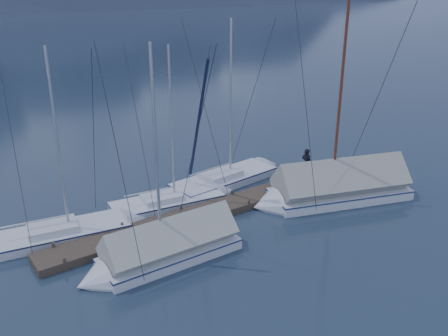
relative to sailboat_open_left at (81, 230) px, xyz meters
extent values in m
plane|color=#172434|center=(6.51, -3.74, -0.16)|extent=(1000.00, 1000.00, 0.00)
cube|color=#382D23|center=(6.51, -1.74, 0.01)|extent=(18.00, 1.50, 0.34)
cube|color=black|center=(0.51, -1.74, -0.21)|extent=(3.00, 1.30, 0.30)
cube|color=black|center=(6.51, -1.74, -0.21)|extent=(3.00, 1.30, 0.30)
cube|color=black|center=(12.51, -1.74, -0.21)|extent=(3.00, 1.30, 0.30)
cylinder|color=#382D23|center=(-1.49, -1.04, 0.19)|extent=(0.12, 0.12, 0.35)
cylinder|color=#382D23|center=(-1.49, -2.44, 0.19)|extent=(0.12, 0.12, 0.35)
cylinder|color=#382D23|center=(1.51, -1.04, 0.19)|extent=(0.12, 0.12, 0.35)
cylinder|color=#382D23|center=(1.51, -2.44, 0.19)|extent=(0.12, 0.12, 0.35)
cylinder|color=#382D23|center=(4.51, -1.04, 0.19)|extent=(0.12, 0.12, 0.35)
cylinder|color=#382D23|center=(4.51, -2.44, 0.19)|extent=(0.12, 0.12, 0.35)
cylinder|color=#382D23|center=(7.51, -1.04, 0.19)|extent=(0.12, 0.12, 0.35)
cylinder|color=#382D23|center=(7.51, -2.44, 0.19)|extent=(0.12, 0.12, 0.35)
cylinder|color=#382D23|center=(10.51, -1.04, 0.19)|extent=(0.12, 0.12, 0.35)
cylinder|color=#382D23|center=(10.51, -2.44, 0.19)|extent=(0.12, 0.12, 0.35)
cylinder|color=#382D23|center=(13.51, -1.04, 0.19)|extent=(0.12, 0.12, 0.35)
cylinder|color=#382D23|center=(13.51, -2.44, 0.19)|extent=(0.12, 0.12, 0.35)
cube|color=silver|center=(-0.85, 0.14, -0.04)|extent=(6.02, 2.86, 0.64)
cube|color=silver|center=(-0.85, 0.14, -0.33)|extent=(5.02, 1.86, 0.29)
cube|color=#191F4B|center=(-0.85, 0.14, 0.23)|extent=(6.08, 2.89, 0.06)
cone|color=silver|center=(2.43, -0.41, -0.04)|extent=(1.35, 2.00, 1.85)
cube|color=silver|center=(-1.13, 0.19, 0.42)|extent=(2.22, 1.67, 0.29)
cylinder|color=#B2B7BF|center=(-0.47, 0.08, 4.13)|extent=(0.12, 0.12, 7.70)
cylinder|color=#B2B7BF|center=(-1.80, 0.30, 0.85)|extent=(2.58, 0.52, 0.09)
cylinder|color=#26262B|center=(0.96, -0.16, 4.13)|extent=(0.51, 2.87, 7.71)
cube|color=silver|center=(4.50, 0.25, -0.05)|extent=(5.75, 2.61, 0.61)
cube|color=silver|center=(4.50, 0.25, -0.32)|extent=(4.81, 1.67, 0.28)
cube|color=#19204C|center=(4.50, 0.25, 0.21)|extent=(5.81, 2.64, 0.06)
cone|color=silver|center=(7.65, -0.20, -0.05)|extent=(1.26, 1.90, 1.77)
cube|color=silver|center=(4.22, 0.28, 0.40)|extent=(2.10, 1.55, 0.28)
cylinder|color=#B2B7BF|center=(4.86, 0.19, 3.95)|extent=(0.11, 0.11, 7.39)
cylinder|color=#B2B7BF|center=(3.58, 0.38, 0.81)|extent=(2.48, 0.43, 0.08)
cylinder|color=#26262B|center=(6.24, 0.00, 3.95)|extent=(0.42, 2.77, 7.40)
cube|color=silver|center=(8.49, 0.98, -0.03)|extent=(6.37, 2.65, 0.68)
cube|color=silver|center=(8.49, 0.98, -0.34)|extent=(5.36, 1.63, 0.31)
cube|color=#1F1B53|center=(8.49, 0.98, 0.26)|extent=(6.43, 2.67, 0.06)
cone|color=silver|center=(12.04, 1.31, -0.03)|extent=(1.32, 2.08, 1.98)
cube|color=silver|center=(8.18, 0.95, 0.46)|extent=(2.30, 1.65, 0.31)
cylinder|color=#B2B7BF|center=(8.90, 1.01, 4.44)|extent=(0.12, 0.12, 8.27)
cylinder|color=#B2B7BF|center=(7.46, 0.88, 0.93)|extent=(2.79, 0.36, 0.09)
cylinder|color=#26262B|center=(10.44, 1.16, 4.44)|extent=(0.32, 3.11, 8.28)
cube|color=silver|center=(12.11, -4.09, -0.02)|extent=(7.51, 4.65, 0.75)
cube|color=silver|center=(12.11, -4.09, -0.36)|extent=(6.14, 3.24, 0.34)
cube|color=navy|center=(12.11, -4.09, 0.30)|extent=(7.59, 4.69, 0.07)
cone|color=silver|center=(8.26, -2.79, -0.02)|extent=(1.96, 2.69, 2.41)
cylinder|color=#592819|center=(11.67, -3.94, 4.93)|extent=(0.14, 0.14, 9.14)
cylinder|color=#592819|center=(13.19, -4.45, 1.04)|extent=(3.05, 1.12, 0.10)
cylinder|color=#26262B|center=(10.00, -3.38, 4.93)|extent=(1.17, 3.39, 9.15)
cube|color=#96978D|center=(12.11, -4.09, 0.81)|extent=(7.19, 4.58, 2.56)
cube|color=silver|center=(2.24, -4.06, -0.04)|extent=(5.66, 2.10, 0.66)
cube|color=silver|center=(2.24, -4.06, -0.34)|extent=(4.80, 1.18, 0.30)
cube|color=navy|center=(2.24, -4.06, 0.25)|extent=(5.72, 2.12, 0.06)
cone|color=silver|center=(-1.03, -4.01, -0.04)|extent=(1.14, 1.95, 1.93)
cylinder|color=#B2B7BF|center=(1.84, -4.06, 4.32)|extent=(0.12, 0.12, 8.04)
cylinder|color=#B2B7BF|center=(3.24, -4.08, 0.90)|extent=(2.53, 0.13, 0.09)
cylinder|color=#26262B|center=(0.43, -4.04, 4.32)|extent=(0.07, 2.84, 8.05)
cube|color=#A5A79C|center=(2.24, -4.06, 0.70)|extent=(5.38, 2.13, 2.05)
imported|color=black|center=(12.17, -1.56, 1.00)|extent=(0.52, 0.68, 1.64)
camera|label=1|loc=(-5.53, -18.71, 10.12)|focal=38.00mm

